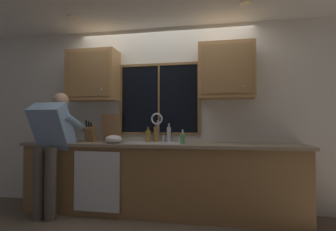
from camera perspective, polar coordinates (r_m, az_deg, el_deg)
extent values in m
cube|color=silver|center=(3.83, -0.70, -0.24)|extent=(5.98, 0.12, 2.55)
cylinder|color=#FFEAB2|center=(3.85, -19.69, 19.20)|extent=(0.14, 0.14, 0.01)
cylinder|color=#FFEAB2|center=(3.39, 16.29, 22.12)|extent=(0.14, 0.14, 0.01)
cube|color=black|center=(3.79, -1.95, 3.56)|extent=(1.10, 0.02, 0.95)
cube|color=brown|center=(3.86, -1.97, 10.87)|extent=(1.17, 0.02, 0.04)
cube|color=brown|center=(3.77, -1.99, -3.90)|extent=(1.17, 0.02, 0.04)
cube|color=brown|center=(3.95, -10.05, 3.38)|extent=(0.03, 0.02, 0.95)
cube|color=brown|center=(3.70, 6.64, 3.70)|extent=(0.03, 0.02, 0.95)
cube|color=brown|center=(3.78, -1.99, 3.58)|extent=(0.02, 0.02, 0.95)
cube|color=olive|center=(3.57, -1.87, -13.64)|extent=(3.58, 0.58, 0.88)
cube|color=gray|center=(3.48, -1.93, -6.27)|extent=(3.64, 0.62, 0.04)
cube|color=white|center=(3.50, -15.07, -13.50)|extent=(0.60, 0.02, 0.74)
cube|color=#A87A47|center=(4.01, -15.76, 8.18)|extent=(0.71, 0.33, 0.72)
cube|color=olive|center=(3.86, -16.91, 8.57)|extent=(0.63, 0.01, 0.62)
sphere|color=#B2B2B7|center=(3.72, -14.08, 5.33)|extent=(0.02, 0.02, 0.02)
cube|color=#A87A47|center=(3.59, 12.38, 9.29)|extent=(0.71, 0.33, 0.72)
cube|color=olive|center=(3.42, 12.45, 9.83)|extent=(0.63, 0.01, 0.62)
sphere|color=#B2B2B7|center=(3.39, 16.11, 6.03)|extent=(0.02, 0.02, 0.02)
cube|color=#B7B7BC|center=(3.50, -3.03, -6.07)|extent=(0.80, 0.46, 0.02)
cube|color=#9C9CA0|center=(3.57, -6.18, -7.60)|extent=(0.36, 0.42, 0.20)
cube|color=#9C9CA0|center=(3.47, 0.21, -7.78)|extent=(0.36, 0.42, 0.20)
cube|color=#B7B7BC|center=(3.51, -3.03, -7.70)|extent=(0.04, 0.42, 0.20)
cylinder|color=silver|center=(3.71, -2.20, -3.36)|extent=(0.03, 0.03, 0.30)
torus|color=silver|center=(3.65, -2.41, -0.71)|extent=(0.16, 0.02, 0.16)
cylinder|color=silver|center=(3.70, -0.99, -4.91)|extent=(0.03, 0.03, 0.09)
cylinder|color=#595147|center=(3.74, -26.05, -12.92)|extent=(0.13, 0.13, 0.88)
cylinder|color=#595147|center=(3.64, -23.85, -13.25)|extent=(0.13, 0.13, 0.88)
cube|color=#8CB2DB|center=(3.72, -23.62, -2.18)|extent=(0.44, 0.46, 0.62)
sphere|color=tan|center=(3.89, -22.02, 2.99)|extent=(0.21, 0.21, 0.21)
cylinder|color=#8CB2DB|center=(3.99, -24.75, -1.41)|extent=(0.09, 0.52, 0.26)
cylinder|color=#8CB2DB|center=(3.76, -19.28, -1.46)|extent=(0.09, 0.52, 0.26)
cube|color=olive|center=(3.91, -16.29, -3.87)|extent=(0.12, 0.18, 0.25)
cylinder|color=black|center=(3.87, -17.13, -1.63)|extent=(0.02, 0.05, 0.09)
cylinder|color=black|center=(3.86, -16.65, -1.74)|extent=(0.02, 0.04, 0.08)
cylinder|color=black|center=(3.85, -16.18, -1.85)|extent=(0.02, 0.04, 0.06)
cube|color=#997047|center=(3.91, -12.01, -2.57)|extent=(0.28, 0.10, 0.40)
ellipsoid|color=silver|center=(3.55, -11.54, -5.01)|extent=(0.22, 0.22, 0.11)
cylinder|color=#59A566|center=(3.30, 3.16, -5.04)|extent=(0.06, 0.06, 0.13)
cylinder|color=silver|center=(3.29, 3.15, -3.56)|extent=(0.02, 0.02, 0.04)
cylinder|color=silver|center=(3.27, 3.11, -3.13)|extent=(0.01, 0.04, 0.01)
cylinder|color=#B7B7BC|center=(3.70, 0.20, -4.10)|extent=(0.06, 0.06, 0.20)
cylinder|color=#929296|center=(3.69, 0.20, -2.12)|extent=(0.03, 0.03, 0.05)
cylinder|color=black|center=(3.69, 0.20, -1.63)|extent=(0.03, 0.03, 0.01)
cylinder|color=olive|center=(3.71, -2.60, -4.05)|extent=(0.07, 0.07, 0.21)
cylinder|color=brown|center=(3.71, -2.60, -2.02)|extent=(0.03, 0.03, 0.05)
cylinder|color=black|center=(3.71, -2.60, -1.52)|extent=(0.03, 0.03, 0.01)
cylinder|color=olive|center=(3.69, -4.27, -4.44)|extent=(0.07, 0.07, 0.16)
cylinder|color=brown|center=(3.69, -4.27, -2.88)|extent=(0.03, 0.03, 0.04)
cylinder|color=black|center=(3.69, -4.27, -2.48)|extent=(0.04, 0.04, 0.01)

